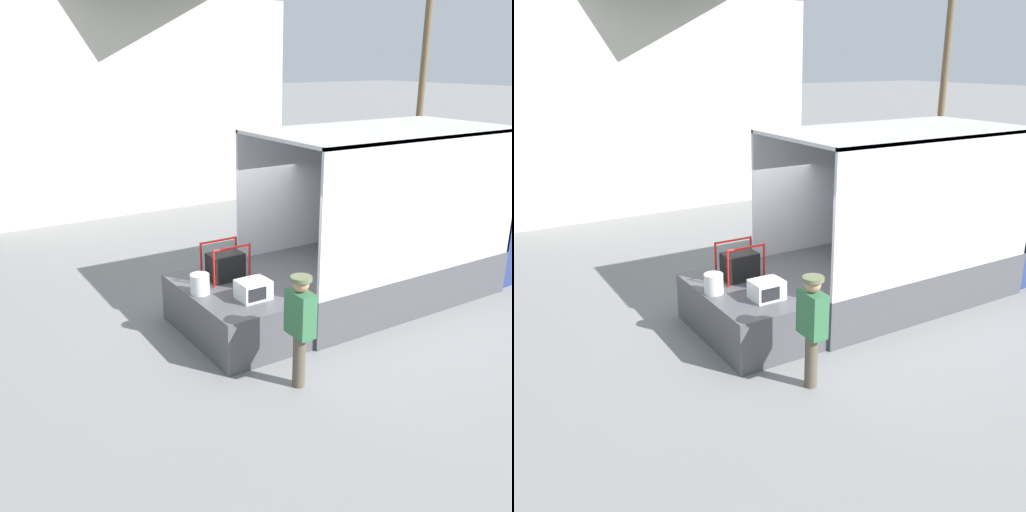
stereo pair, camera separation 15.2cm
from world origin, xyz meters
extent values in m
plane|color=gray|center=(0.00, 0.00, 0.00)|extent=(160.00, 160.00, 0.00)
cube|color=navy|center=(5.61, 0.00, 1.07)|extent=(1.92, 2.30, 2.13)
cube|color=#4C4C51|center=(2.32, 0.00, 0.42)|extent=(4.65, 2.50, 0.83)
cube|color=silver|center=(2.32, 1.22, 2.02)|extent=(4.65, 0.06, 2.38)
cube|color=silver|center=(2.32, -1.22, 2.02)|extent=(4.65, 0.06, 2.38)
cube|color=silver|center=(4.62, 0.00, 2.02)|extent=(0.06, 2.50, 2.38)
cube|color=silver|center=(2.32, 0.00, 3.18)|extent=(4.65, 2.50, 0.06)
cylinder|color=#3370B2|center=(1.51, -0.43, 1.03)|extent=(0.32, 0.32, 0.39)
cube|color=#2D7F33|center=(3.92, 0.89, 0.96)|extent=(0.44, 0.32, 0.26)
cube|color=#4C4C51|center=(-0.78, 0.00, 0.42)|extent=(1.56, 2.37, 0.83)
cube|color=white|center=(-0.75, -0.55, 0.98)|extent=(0.49, 0.40, 0.30)
cube|color=black|center=(-0.80, -0.76, 0.98)|extent=(0.32, 0.01, 0.21)
cube|color=black|center=(-0.71, 0.40, 1.06)|extent=(0.57, 0.40, 0.46)
cylinder|color=slate|center=(-0.49, 0.40, 1.09)|extent=(0.21, 0.22, 0.22)
cylinder|color=red|center=(-1.05, 0.17, 1.15)|extent=(0.04, 0.04, 0.64)
cylinder|color=red|center=(-0.38, 0.17, 1.15)|extent=(0.04, 0.04, 0.64)
cylinder|color=red|center=(-1.05, 0.63, 1.15)|extent=(0.04, 0.04, 0.64)
cylinder|color=red|center=(-0.38, 0.63, 1.15)|extent=(0.04, 0.04, 0.64)
cylinder|color=red|center=(-0.71, 0.17, 1.46)|extent=(0.68, 0.04, 0.04)
cylinder|color=red|center=(-0.71, 0.63, 1.46)|extent=(0.68, 0.04, 0.04)
cylinder|color=silver|center=(-1.37, 0.06, 1.00)|extent=(0.31, 0.31, 0.33)
cylinder|color=brown|center=(-0.83, -1.89, 0.40)|extent=(0.18, 0.18, 0.80)
cube|color=#336B42|center=(-0.83, -1.89, 1.12)|extent=(0.24, 0.44, 0.64)
sphere|color=tan|center=(-0.83, -1.89, 1.55)|extent=(0.22, 0.22, 0.22)
cylinder|color=#606B47|center=(-0.83, -1.89, 1.63)|extent=(0.30, 0.30, 0.06)
cube|color=beige|center=(1.07, 12.03, 3.02)|extent=(9.47, 7.49, 6.04)
cylinder|color=brown|center=(13.75, 9.66, 3.96)|extent=(0.28, 0.28, 7.91)
camera|label=1|loc=(-5.05, -7.54, 4.41)|focal=40.00mm
camera|label=2|loc=(-4.92, -7.62, 4.41)|focal=40.00mm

